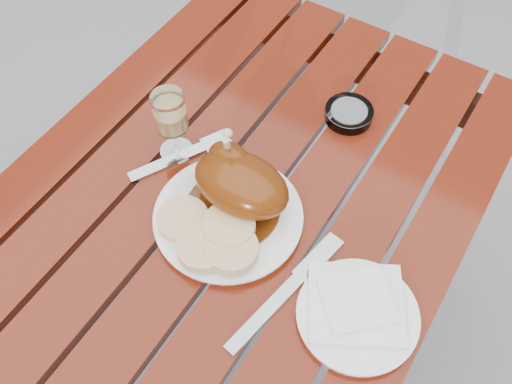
% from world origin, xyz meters
% --- Properties ---
extents(ground, '(60.00, 60.00, 0.00)m').
position_xyz_m(ground, '(0.00, 0.00, 0.00)').
color(ground, slate).
rests_on(ground, ground).
extents(table, '(0.80, 1.20, 0.75)m').
position_xyz_m(table, '(0.00, 0.00, 0.38)').
color(table, maroon).
rests_on(table, ground).
extents(dinner_plate, '(0.27, 0.27, 0.02)m').
position_xyz_m(dinner_plate, '(0.02, -0.01, 0.76)').
color(dinner_plate, white).
rests_on(dinner_plate, table).
extents(roast_duck, '(0.18, 0.17, 0.13)m').
position_xyz_m(roast_duck, '(0.02, 0.03, 0.82)').
color(roast_duck, '#532409').
rests_on(roast_duck, dinner_plate).
extents(bread_dumplings, '(0.20, 0.14, 0.03)m').
position_xyz_m(bread_dumplings, '(0.02, -0.07, 0.78)').
color(bread_dumplings, tan).
rests_on(bread_dumplings, dinner_plate).
extents(wine_glass, '(0.08, 0.08, 0.15)m').
position_xyz_m(wine_glass, '(-0.15, 0.06, 0.82)').
color(wine_glass, tan).
rests_on(wine_glass, table).
extents(side_plate, '(0.25, 0.25, 0.02)m').
position_xyz_m(side_plate, '(0.29, -0.06, 0.76)').
color(side_plate, white).
rests_on(side_plate, table).
extents(napkin, '(0.20, 0.19, 0.01)m').
position_xyz_m(napkin, '(0.28, -0.05, 0.77)').
color(napkin, white).
rests_on(napkin, side_plate).
extents(ashtray, '(0.11, 0.11, 0.02)m').
position_xyz_m(ashtray, '(0.09, 0.32, 0.76)').
color(ashtray, '#B2B7BC').
rests_on(ashtray, table).
extents(fork, '(0.11, 0.18, 0.01)m').
position_xyz_m(fork, '(-0.14, 0.04, 0.75)').
color(fork, gray).
rests_on(fork, table).
extents(knife, '(0.06, 0.23, 0.01)m').
position_xyz_m(knife, '(0.17, -0.10, 0.75)').
color(knife, gray).
rests_on(knife, table).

